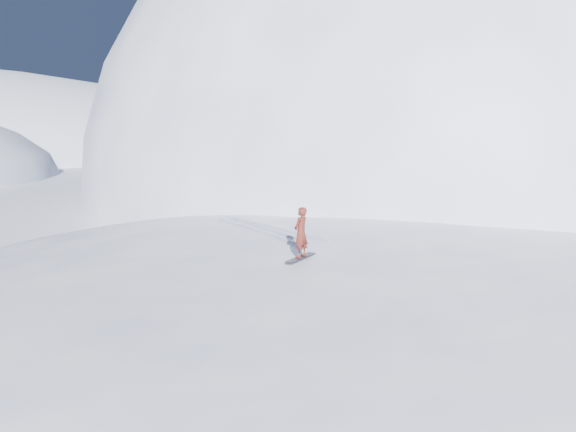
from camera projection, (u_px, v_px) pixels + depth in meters
The scene contains 8 objects.
ground at pixel (352, 321), 16.71m from camera, with size 400.00×400.00×0.00m, color white.
near_ridge at pixel (336, 290), 19.82m from camera, with size 36.00×28.00×4.80m, color white.
summit_peak at pixel (420, 193), 48.62m from camera, with size 60.00×56.00×56.00m, color white.
peak_shoulder at pixel (337, 210), 38.67m from camera, with size 28.00×24.00×18.00m, color white.
wind_bumps at pixel (309, 303), 18.43m from camera, with size 16.00×14.40×1.00m.
snowboard at pixel (301, 257), 15.22m from camera, with size 1.36×0.25×0.02m, color black.
snowboarder at pixel (301, 232), 15.09m from camera, with size 0.55×0.36×1.50m, color maroon.
board_tracks at pixel (265, 228), 19.58m from camera, with size 2.37×5.92×0.04m.
Camera 1 is at (-7.95, -13.88, 6.27)m, focal length 32.00 mm.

